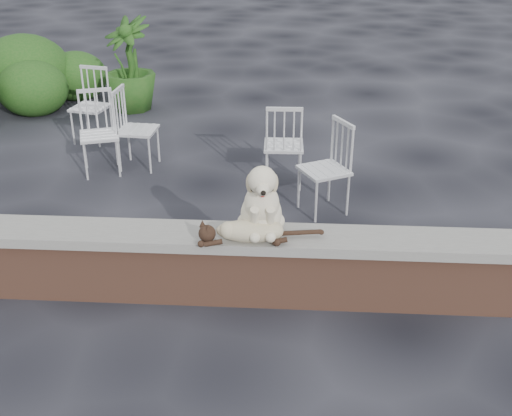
# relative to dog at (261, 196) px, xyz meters

# --- Properties ---
(ground) EXTENTS (60.00, 60.00, 0.00)m
(ground) POSITION_rel_dog_xyz_m (-1.07, -0.04, -0.88)
(ground) COLOR black
(ground) RESTS_ON ground
(brick_wall) EXTENTS (6.00, 0.30, 0.50)m
(brick_wall) POSITION_rel_dog_xyz_m (-1.07, -0.04, -0.63)
(brick_wall) COLOR brown
(brick_wall) RESTS_ON ground
(capstone) EXTENTS (6.20, 0.40, 0.08)m
(capstone) POSITION_rel_dog_xyz_m (-1.07, -0.04, -0.34)
(capstone) COLOR slate
(capstone) RESTS_ON brick_wall
(dog) EXTENTS (0.44, 0.56, 0.60)m
(dog) POSITION_rel_dog_xyz_m (0.00, 0.00, 0.00)
(dog) COLOR beige
(dog) RESTS_ON capstone
(cat) EXTENTS (1.13, 0.38, 0.19)m
(cat) POSITION_rel_dog_xyz_m (-0.08, -0.15, -0.21)
(cat) COLOR tan
(cat) RESTS_ON capstone
(chair_a) EXTENTS (0.71, 0.71, 0.94)m
(chair_a) POSITION_rel_dog_xyz_m (-1.96, 2.38, -0.41)
(chair_a) COLOR silver
(chair_a) RESTS_ON ground
(chair_c) EXTENTS (0.57, 0.57, 0.94)m
(chair_c) POSITION_rel_dog_xyz_m (0.13, 2.19, -0.41)
(chair_c) COLOR silver
(chair_c) RESTS_ON ground
(chair_b) EXTENTS (0.67, 0.67, 0.94)m
(chair_b) POSITION_rel_dog_xyz_m (-2.37, 3.40, -0.41)
(chair_b) COLOR silver
(chair_b) RESTS_ON ground
(chair_d) EXTENTS (0.76, 0.76, 0.94)m
(chair_d) POSITION_rel_dog_xyz_m (0.54, 1.53, -0.41)
(chair_d) COLOR silver
(chair_d) RESTS_ON ground
(chair_e) EXTENTS (0.60, 0.60, 0.94)m
(chair_e) POSITION_rel_dog_xyz_m (-1.57, 2.58, -0.41)
(chair_e) COLOR silver
(chair_e) RESTS_ON ground
(potted_plant_b) EXTENTS (1.06, 1.06, 1.35)m
(potted_plant_b) POSITION_rel_dog_xyz_m (-2.18, 4.76, -0.21)
(potted_plant_b) COLOR #1A4914
(potted_plant_b) RESTS_ON ground
(shrubbery) EXTENTS (1.85, 1.71, 1.09)m
(shrubbery) POSITION_rel_dog_xyz_m (-3.66, 4.96, -0.45)
(shrubbery) COLOR #1A4914
(shrubbery) RESTS_ON ground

